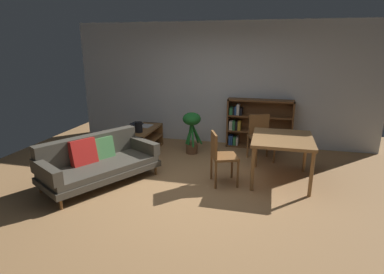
% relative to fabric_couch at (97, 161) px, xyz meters
% --- Properties ---
extents(ground_plane, '(8.16, 8.16, 0.00)m').
position_rel_fabric_couch_xyz_m(ground_plane, '(1.57, 0.03, -0.37)').
color(ground_plane, '#A87A4C').
extents(back_wall_panel, '(6.80, 0.10, 2.70)m').
position_rel_fabric_couch_xyz_m(back_wall_panel, '(1.57, 2.73, 0.98)').
color(back_wall_panel, silver).
rests_on(back_wall_panel, ground_plane).
extents(fabric_couch, '(1.66, 2.03, 0.76)m').
position_rel_fabric_couch_xyz_m(fabric_couch, '(0.00, 0.00, 0.00)').
color(fabric_couch, brown).
rests_on(fabric_couch, ground_plane).
extents(media_console, '(0.46, 1.19, 0.50)m').
position_rel_fabric_couch_xyz_m(media_console, '(0.13, 1.63, -0.12)').
color(media_console, brown).
rests_on(media_console, ground_plane).
extents(open_laptop, '(0.47, 0.31, 0.06)m').
position_rel_fabric_couch_xyz_m(open_laptop, '(0.03, 1.85, 0.15)').
color(open_laptop, silver).
rests_on(open_laptop, media_console).
extents(desk_speaker, '(0.15, 0.15, 0.21)m').
position_rel_fabric_couch_xyz_m(desk_speaker, '(0.16, 1.36, 0.24)').
color(desk_speaker, black).
rests_on(desk_speaker, media_console).
extents(potted_floor_plant, '(0.41, 0.42, 0.87)m').
position_rel_fabric_couch_xyz_m(potted_floor_plant, '(1.16, 1.78, 0.20)').
color(potted_floor_plant, brown).
rests_on(potted_floor_plant, ground_plane).
extents(dining_table, '(0.96, 1.11, 0.75)m').
position_rel_fabric_couch_xyz_m(dining_table, '(2.93, 0.80, 0.31)').
color(dining_table, olive).
rests_on(dining_table, ground_plane).
extents(dining_chair_near, '(0.57, 0.54, 0.89)m').
position_rel_fabric_couch_xyz_m(dining_chair_near, '(2.55, 1.76, 0.15)').
color(dining_chair_near, brown).
rests_on(dining_chair_near, ground_plane).
extents(dining_chair_far, '(0.52, 0.53, 0.87)m').
position_rel_fabric_couch_xyz_m(dining_chair_far, '(1.98, 0.43, 0.14)').
color(dining_chair_far, brown).
rests_on(dining_chair_far, ground_plane).
extents(bookshelf, '(1.41, 0.29, 1.08)m').
position_rel_fabric_couch_xyz_m(bookshelf, '(2.41, 2.56, 0.17)').
color(bookshelf, brown).
rests_on(bookshelf, ground_plane).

